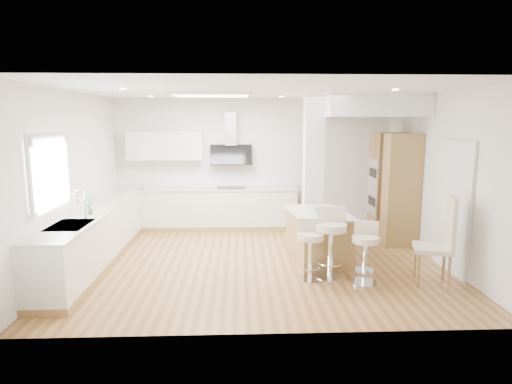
{
  "coord_description": "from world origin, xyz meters",
  "views": [
    {
      "loc": [
        -0.33,
        -6.91,
        2.35
      ],
      "look_at": [
        -0.04,
        0.4,
        1.11
      ],
      "focal_mm": 30.0,
      "sensor_mm": 36.0,
      "label": 1
    }
  ],
  "objects_px": {
    "bar_stool_a": "(310,246)",
    "dining_chair": "(442,238)",
    "bar_stool_c": "(365,249)",
    "bar_stool_b": "(331,239)",
    "peninsula": "(318,236)"
  },
  "relations": [
    {
      "from": "bar_stool_a",
      "to": "dining_chair",
      "type": "height_order",
      "value": "dining_chair"
    },
    {
      "from": "bar_stool_c",
      "to": "dining_chair",
      "type": "distance_m",
      "value": 1.09
    },
    {
      "from": "dining_chair",
      "to": "bar_stool_c",
      "type": "bearing_deg",
      "value": -168.54
    },
    {
      "from": "bar_stool_c",
      "to": "bar_stool_b",
      "type": "bearing_deg",
      "value": 168.95
    },
    {
      "from": "peninsula",
      "to": "bar_stool_c",
      "type": "relative_size",
      "value": 1.62
    },
    {
      "from": "bar_stool_a",
      "to": "dining_chair",
      "type": "xyz_separation_m",
      "value": [
        1.84,
        -0.26,
        0.18
      ]
    },
    {
      "from": "bar_stool_a",
      "to": "bar_stool_b",
      "type": "xyz_separation_m",
      "value": [
        0.32,
        0.08,
        0.09
      ]
    },
    {
      "from": "bar_stool_c",
      "to": "dining_chair",
      "type": "height_order",
      "value": "dining_chair"
    },
    {
      "from": "bar_stool_b",
      "to": "bar_stool_a",
      "type": "bearing_deg",
      "value": -152.6
    },
    {
      "from": "peninsula",
      "to": "dining_chair",
      "type": "xyz_separation_m",
      "value": [
        1.55,
        -1.16,
        0.27
      ]
    },
    {
      "from": "bar_stool_b",
      "to": "bar_stool_c",
      "type": "relative_size",
      "value": 1.18
    },
    {
      "from": "peninsula",
      "to": "dining_chair",
      "type": "relative_size",
      "value": 1.12
    },
    {
      "from": "peninsula",
      "to": "bar_stool_a",
      "type": "relative_size",
      "value": 1.61
    },
    {
      "from": "peninsula",
      "to": "bar_stool_b",
      "type": "bearing_deg",
      "value": -94.21
    },
    {
      "from": "bar_stool_a",
      "to": "dining_chair",
      "type": "relative_size",
      "value": 0.7
    }
  ]
}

